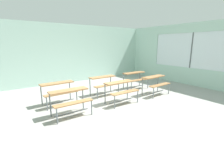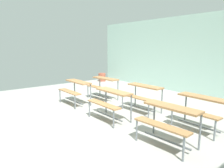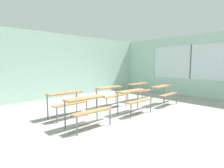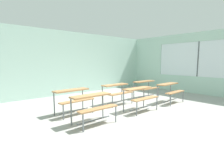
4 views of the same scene
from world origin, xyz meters
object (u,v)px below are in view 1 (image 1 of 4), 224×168
object	(u,v)px
desk_bench_r0c0	(70,97)
desk_bench_r1c0	(59,88)
desk_bench_r1c2	(136,76)
desk_bench_r0c2	(156,81)
desk_bench_r1c1	(104,81)
desk_bench_r0c1	(121,87)

from	to	relation	value
desk_bench_r0c0	desk_bench_r1c0	world-z (taller)	same
desk_bench_r1c2	desk_bench_r0c2	bearing A→B (deg)	-88.86
desk_bench_r1c0	desk_bench_r1c1	size ratio (longest dim) A/B	1.01
desk_bench_r1c1	desk_bench_r1c0	bearing A→B (deg)	-179.86
desk_bench_r0c0	desk_bench_r1c0	distance (m)	1.09
desk_bench_r0c1	desk_bench_r1c0	world-z (taller)	same
desk_bench_r0c2	desk_bench_r1c1	xyz separation A→B (m)	(-1.72, 1.15, 0.00)
desk_bench_r0c0	desk_bench_r1c2	world-z (taller)	same
desk_bench_r0c1	desk_bench_r1c0	bearing A→B (deg)	148.22
desk_bench_r0c2	desk_bench_r1c0	xyz separation A→B (m)	(-3.55, 1.11, 0.00)
desk_bench_r0c1	desk_bench_r0c2	distance (m)	1.75
desk_bench_r0c1	desk_bench_r0c2	xyz separation A→B (m)	(1.75, -0.01, 0.00)
desk_bench_r0c1	desk_bench_r1c1	size ratio (longest dim) A/B	0.99
desk_bench_r0c1	desk_bench_r1c2	world-z (taller)	same
desk_bench_r1c1	desk_bench_r0c2	bearing A→B (deg)	-34.86
desk_bench_r0c1	desk_bench_r1c2	distance (m)	2.09
desk_bench_r0c2	desk_bench_r1c0	distance (m)	3.72
desk_bench_r1c1	desk_bench_r1c2	world-z (taller)	same
desk_bench_r1c1	desk_bench_r1c2	xyz separation A→B (m)	(1.71, 0.01, 0.00)
desk_bench_r0c2	desk_bench_r1c2	xyz separation A→B (m)	(-0.01, 1.16, 0.00)
desk_bench_r0c1	desk_bench_r1c0	xyz separation A→B (m)	(-1.80, 1.10, 0.00)
desk_bench_r0c1	desk_bench_r0c2	world-z (taller)	same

